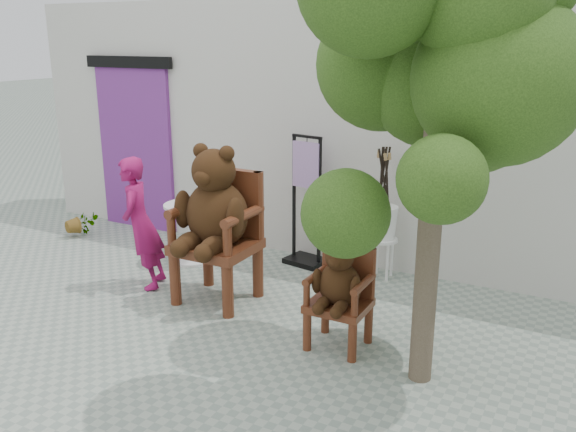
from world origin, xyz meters
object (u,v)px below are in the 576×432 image
at_px(cafe_table, 190,226).
at_px(stool_bucket, 384,222).
at_px(chair_small, 340,285).
at_px(person, 141,224).
at_px(chair_big, 216,214).
at_px(tree, 447,65).
at_px(display_stand, 306,216).

relative_size(cafe_table, stool_bucket, 0.48).
bearing_deg(chair_small, person, 174.47).
relative_size(chair_big, chair_small, 1.64).
height_order(chair_big, person, chair_big).
relative_size(chair_big, cafe_table, 2.26).
distance_m(person, tree, 3.56).
bearing_deg(stool_bucket, cafe_table, -165.00).
relative_size(chair_big, person, 1.14).
height_order(chair_small, stool_bucket, stool_bucket).
height_order(chair_small, cafe_table, chair_small).
height_order(display_stand, stool_bucket, display_stand).
xyz_separation_m(chair_big, cafe_table, (-0.90, 0.76, -0.46)).
height_order(stool_bucket, tree, tree).
bearing_deg(stool_bucket, chair_big, -133.37).
height_order(person, stool_bucket, stool_bucket).
relative_size(cafe_table, display_stand, 0.47).
xyz_separation_m(chair_small, tree, (0.78, -0.05, 1.81)).
relative_size(display_stand, tree, 0.45).
height_order(chair_small, tree, tree).
height_order(chair_big, stool_bucket, chair_big).
bearing_deg(stool_bucket, tree, -60.08).
xyz_separation_m(cafe_table, display_stand, (1.23, 0.58, 0.14)).
relative_size(chair_big, tree, 0.47).
xyz_separation_m(chair_big, tree, (2.24, -0.37, 1.47)).
relative_size(chair_big, stool_bucket, 1.09).
distance_m(cafe_table, stool_bucket, 2.24).
xyz_separation_m(person, display_stand, (1.22, 1.42, -0.11)).
distance_m(chair_big, chair_small, 1.53).
xyz_separation_m(chair_small, person, (-2.35, 0.23, 0.14)).
bearing_deg(tree, stool_bucket, 119.92).
height_order(cafe_table, tree, tree).
height_order(chair_small, display_stand, display_stand).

